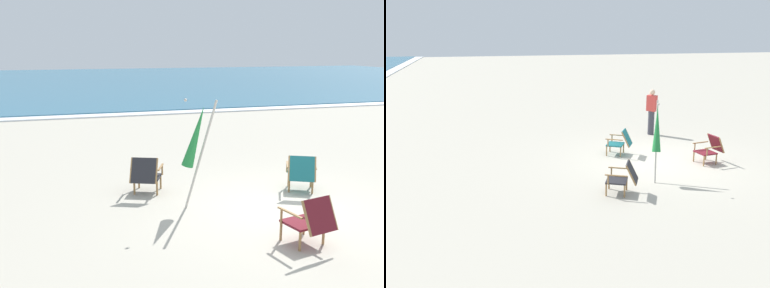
# 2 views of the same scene
# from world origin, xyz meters

# --- Properties ---
(ground_plane) EXTENTS (80.00, 80.00, 0.00)m
(ground_plane) POSITION_xyz_m (0.00, 0.00, 0.00)
(ground_plane) COLOR #B7AF9E
(sea) EXTENTS (80.00, 40.00, 0.10)m
(sea) POSITION_xyz_m (0.00, 32.98, 0.05)
(sea) COLOR #2D6684
(sea) RESTS_ON ground
(surf_band) EXTENTS (80.00, 1.10, 0.06)m
(surf_band) POSITION_xyz_m (0.00, 12.68, 0.03)
(surf_band) COLOR white
(surf_band) RESTS_ON ground
(beach_chair_front_left) EXTENTS (0.71, 0.82, 0.80)m
(beach_chair_front_left) POSITION_xyz_m (-0.38, -1.47, 0.43)
(beach_chair_front_left) COLOR maroon
(beach_chair_front_left) RESTS_ON ground
(beach_chair_back_right) EXTENTS (0.81, 0.90, 0.79)m
(beach_chair_back_right) POSITION_xyz_m (-2.26, 1.65, 0.43)
(beach_chair_back_right) COLOR #28282D
(beach_chair_back_right) RESTS_ON ground
(beach_chair_mid_center) EXTENTS (0.84, 0.91, 0.79)m
(beach_chair_mid_center) POSITION_xyz_m (0.82, 0.86, 0.43)
(beach_chair_mid_center) COLOR #196066
(beach_chair_mid_center) RESTS_ON ground
(umbrella_furled_green) EXTENTS (0.66, 0.37, 2.06)m
(umbrella_furled_green) POSITION_xyz_m (-1.53, 0.60, 1.34)
(umbrella_furled_green) COLOR #B7B2A8
(umbrella_furled_green) RESTS_ON ground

